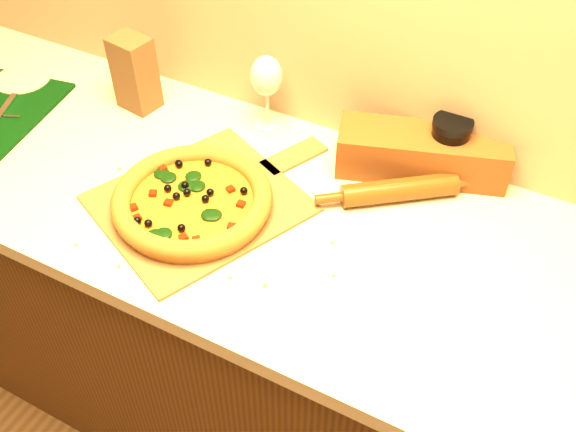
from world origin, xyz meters
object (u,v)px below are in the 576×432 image
object	(u,v)px
rolling_pin	(399,190)
wine_glass	(267,78)
pizza_peel	(205,200)
pizza	(193,200)
side_plate	(23,80)
dark_jar	(448,146)

from	to	relation	value
rolling_pin	wine_glass	distance (m)	0.41
pizza_peel	pizza	xyz separation A→B (m)	(-0.01, -0.03, 0.03)
pizza_peel	pizza	distance (m)	0.04
pizza_peel	wine_glass	bearing A→B (deg)	117.34
pizza	wine_glass	world-z (taller)	wine_glass
pizza	side_plate	bearing A→B (deg)	163.64
dark_jar	side_plate	distance (m)	1.13
wine_glass	dark_jar	size ratio (longest dim) A/B	1.35
rolling_pin	wine_glass	size ratio (longest dim) A/B	1.63
pizza	dark_jar	distance (m)	0.57
side_plate	pizza_peel	bearing A→B (deg)	-13.51
pizza_peel	side_plate	size ratio (longest dim) A/B	3.92
pizza_peel	dark_jar	size ratio (longest dim) A/B	4.13
pizza_peel	rolling_pin	world-z (taller)	rolling_pin
dark_jar	wine_glass	bearing A→B (deg)	-175.69
wine_glass	pizza_peel	bearing A→B (deg)	-87.21
wine_glass	dark_jar	xyz separation A→B (m)	(0.44, 0.03, -0.06)
dark_jar	side_plate	bearing A→B (deg)	-171.13
pizza	rolling_pin	bearing A→B (deg)	32.57
rolling_pin	side_plate	xyz separation A→B (m)	(-1.06, -0.04, -0.02)
pizza	dark_jar	xyz separation A→B (m)	(0.43, 0.38, 0.04)
pizza	wine_glass	distance (m)	0.36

